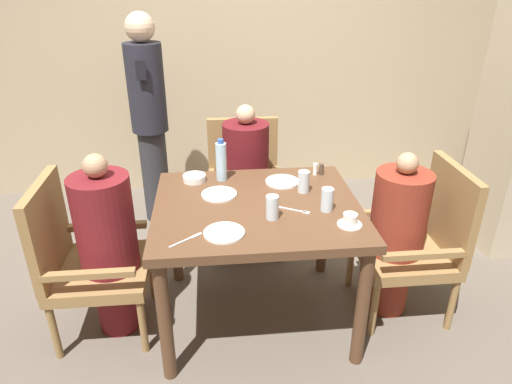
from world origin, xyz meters
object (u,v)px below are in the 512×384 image
Objects in this scene: chair_right_side at (420,238)px; plate_dessert_center at (219,194)px; standing_host at (149,116)px; plate_main_left at (282,182)px; chair_far_side at (245,182)px; chair_left_side at (83,257)px; teacup_with_saucer at (350,221)px; glass_tall_mid at (304,182)px; bowl_small at (194,178)px; diner_in_right_chair at (396,234)px; plate_main_right at (224,233)px; glass_tall_near at (272,207)px; water_bottle at (221,161)px; glass_tall_far at (327,200)px; diner_in_left_chair at (108,245)px; diner_in_far_chair at (246,180)px.

chair_right_side is 1.22m from plate_dessert_center.
plate_main_left is (0.89, -1.07, -0.12)m from standing_host.
chair_left_side is at bearing -137.38° from chair_far_side.
chair_right_side is 0.68m from teacup_with_saucer.
glass_tall_mid is at bearing -69.84° from chair_far_side.
chair_right_side reaches higher than bowl_small.
diner_in_right_chair is 2.07m from standing_host.
glass_tall_near is (0.25, 0.13, 0.06)m from plate_main_right.
plate_dessert_center is at bearing -56.07° from bowl_small.
plate_main_right and plate_dessert_center have the same top height.
chair_far_side is 7.43× the size of glass_tall_near.
plate_main_right is at bearing -165.75° from chair_right_side.
diner_in_right_chair reaches higher than water_bottle.
chair_left_side and chair_far_side have the same top height.
water_bottle is at bearing 140.03° from glass_tall_far.
water_bottle is at bearing 89.08° from plate_main_right.
chair_far_side is 1.33m from chair_right_side.
glass_tall_far is at bearing 114.70° from teacup_with_saucer.
plate_dessert_center is 0.40m from glass_tall_near.
standing_host reaches higher than glass_tall_near.
plate_main_left is at bearing 157.63° from diner_in_right_chair.
teacup_with_saucer is at bearing -54.35° from standing_host.
glass_tall_far is at bearing -64.08° from plate_main_left.
diner_in_right_chair is at bearing 0.00° from diner_in_left_chair.
plate_main_right is at bearing -25.01° from diner_in_left_chair.
glass_tall_far is (-0.08, 0.17, 0.04)m from teacup_with_saucer.
plate_dessert_center is at bearing -108.19° from diner_in_far_chair.
glass_tall_near is (0.24, -0.51, -0.06)m from water_bottle.
plate_main_left is 1.59× the size of glass_tall_far.
glass_tall_far is at bearing -67.05° from diner_in_far_chair.
diner_in_left_chair reaches higher than water_bottle.
glass_tall_near reaches higher than plate_main_left.
teacup_with_saucer is (0.44, -1.03, 0.22)m from diner_in_far_chair.
diner_in_right_chair is 0.57m from glass_tall_far.
diner_in_far_chair reaches higher than glass_tall_far.
plate_main_left is 0.41m from plate_dessert_center.
water_bottle reaches higher than plate_main_right.
glass_tall_far is at bearing -71.38° from glass_tall_mid.
chair_far_side is at bearing -31.21° from standing_host.
diner_in_right_chair is (1.80, 0.00, 0.04)m from chair_left_side.
chair_far_side is at bearing 90.00° from diner_in_far_chair.
glass_tall_far is (1.34, -0.11, 0.35)m from chair_left_side.
diner_in_right_chair is 5.17× the size of plate_main_right.
diner_in_left_chair is 8.65× the size of glass_tall_far.
water_bottle is 0.71m from glass_tall_far.
bowl_small is at bearing 147.53° from glass_tall_far.
glass_tall_near and glass_tall_mid have the same top height.
diner_in_left_chair is 7.97× the size of bowl_small.
diner_in_right_chair is 1.25m from bowl_small.
diner_in_far_chair is at bearing 42.16° from diner_in_left_chair.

